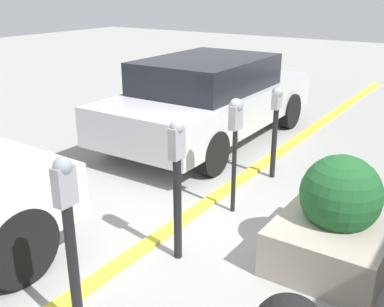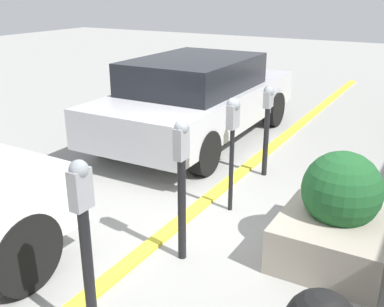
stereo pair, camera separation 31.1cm
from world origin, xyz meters
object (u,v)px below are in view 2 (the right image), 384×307
object	(u,v)px
planter_box	(338,216)
parking_meter_fourth	(267,116)
parking_meter_second	(182,176)
parking_meter_middle	(233,127)
parked_car_middle	(198,97)
parking_meter_nearest	(85,236)

from	to	relation	value
planter_box	parking_meter_fourth	bearing A→B (deg)	41.09
parking_meter_second	planter_box	distance (m)	1.60
parking_meter_second	parking_meter_middle	bearing A→B (deg)	1.45
parking_meter_second	parked_car_middle	world-z (taller)	parked_car_middle
parking_meter_fourth	planter_box	world-z (taller)	parking_meter_fourth
planter_box	parked_car_middle	distance (m)	3.93
parking_meter_fourth	parked_car_middle	size ratio (longest dim) A/B	0.28
parking_meter_fourth	parking_meter_second	bearing A→B (deg)	-178.27
parking_meter_nearest	parking_meter_fourth	distance (m)	3.72
planter_box	parked_car_middle	bearing A→B (deg)	49.98
parking_meter_nearest	parking_meter_fourth	xyz separation A→B (m)	(3.71, 0.09, -0.05)
parking_meter_middle	parked_car_middle	bearing A→B (deg)	37.54
parking_meter_fourth	parked_car_middle	distance (m)	1.88
planter_box	parked_car_middle	xyz separation A→B (m)	(2.52, 3.00, 0.34)
parked_car_middle	parking_meter_fourth	bearing A→B (deg)	-120.91
parking_meter_nearest	parking_meter_middle	size ratio (longest dim) A/B	1.07
parking_meter_second	parking_meter_nearest	bearing A→B (deg)	-179.03
planter_box	parked_car_middle	size ratio (longest dim) A/B	0.30
parking_meter_middle	planter_box	xyz separation A→B (m)	(-0.34, -1.33, -0.62)
parking_meter_second	parked_car_middle	xyz separation A→B (m)	(3.34, 1.70, -0.12)
parking_meter_middle	parking_meter_second	bearing A→B (deg)	-178.55
parking_meter_middle	parked_car_middle	xyz separation A→B (m)	(2.17, 1.67, -0.29)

